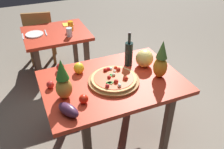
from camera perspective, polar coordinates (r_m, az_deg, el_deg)
name	(u,v)px	position (r m, az deg, el deg)	size (l,w,h in m)	color
ground_plane	(112,135)	(2.68, 0.11, -14.20)	(10.00, 10.00, 0.00)	gray
display_table	(113,88)	(2.24, 0.13, -3.19)	(1.27, 0.87, 0.73)	#51382C
background_table	(57,41)	(3.27, -12.92, 7.72)	(0.82, 0.71, 0.73)	#51382C
dining_chair	(40,34)	(3.82, -16.69, 9.17)	(0.48, 0.48, 0.85)	brown
pizza_board	(114,81)	(2.16, 0.52, -1.50)	(0.46, 0.46, 0.03)	brown
pizza	(114,78)	(2.15, 0.53, -0.89)	(0.41, 0.41, 0.06)	#E5A962
wine_bottle	(129,53)	(2.36, 4.00, 5.05)	(0.08, 0.08, 0.35)	black
pineapple_left	(161,61)	(2.20, 11.54, 3.09)	(0.13, 0.13, 0.37)	#BC8321
pineapple_right	(63,81)	(1.94, -11.54, -1.60)	(0.13, 0.13, 0.36)	gold
melon	(144,58)	(2.38, 7.71, 3.80)	(0.17, 0.17, 0.17)	#E3CA6A
bell_pepper	(79,68)	(2.29, -7.87, 1.50)	(0.10, 0.10, 0.11)	yellow
eggplant	(68,110)	(1.84, -10.30, -8.27)	(0.20, 0.09, 0.09)	#482540
tomato_near_board	(60,67)	(2.36, -12.16, 1.71)	(0.08, 0.08, 0.08)	red
tomato_by_bottle	(84,99)	(1.93, -6.74, -5.81)	(0.08, 0.08, 0.08)	red
tomato_beside_pepper	(50,85)	(2.15, -14.42, -2.33)	(0.07, 0.07, 0.07)	red
drinking_glass_juice	(71,26)	(3.21, -9.79, 11.31)	(0.07, 0.07, 0.12)	orange
drinking_glass_water	(69,32)	(3.04, -10.10, 9.87)	(0.07, 0.07, 0.11)	silver
dinner_plate	(35,34)	(3.20, -17.91, 9.07)	(0.22, 0.22, 0.02)	white
fork_utensil	(23,36)	(3.20, -20.37, 8.47)	(0.02, 0.18, 0.01)	silver
knife_utensil	(46,33)	(3.21, -15.42, 9.52)	(0.02, 0.18, 0.01)	silver
napkin_folded	(68,24)	(3.42, -10.39, 11.64)	(0.14, 0.12, 0.01)	yellow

